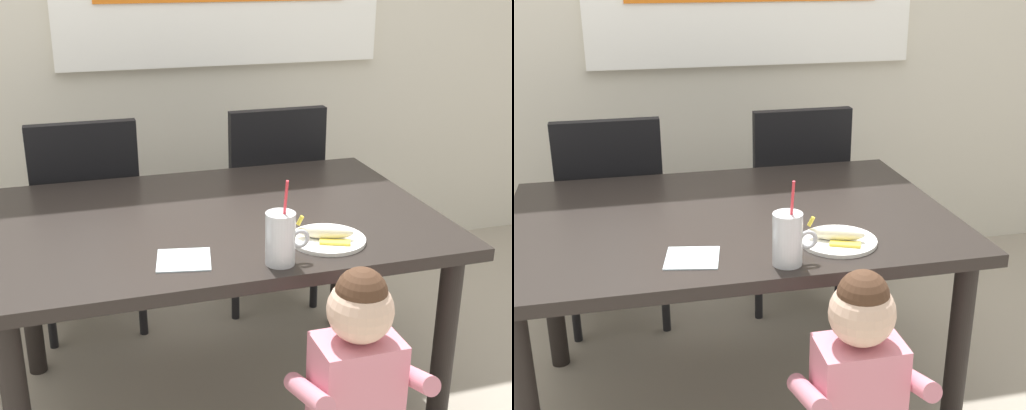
# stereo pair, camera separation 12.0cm
# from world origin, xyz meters

# --- Properties ---
(ground_plane) EXTENTS (24.00, 24.00, 0.00)m
(ground_plane) POSITION_xyz_m (0.00, 0.00, 0.00)
(ground_plane) COLOR #9E9384
(dining_table) EXTENTS (1.45, 0.99, 0.75)m
(dining_table) POSITION_xyz_m (0.00, 0.00, 0.66)
(dining_table) COLOR black
(dining_table) RESTS_ON ground
(dining_chair_left) EXTENTS (0.44, 0.45, 0.96)m
(dining_chair_left) POSITION_xyz_m (-0.39, 0.68, 0.54)
(dining_chair_left) COLOR black
(dining_chair_left) RESTS_ON ground
(dining_chair_right) EXTENTS (0.44, 0.45, 0.96)m
(dining_chair_right) POSITION_xyz_m (0.41, 0.70, 0.54)
(dining_chair_right) COLOR black
(dining_chair_right) RESTS_ON ground
(toddler_standing) EXTENTS (0.33, 0.24, 0.84)m
(toddler_standing) POSITION_xyz_m (0.21, -0.67, 0.53)
(toddler_standing) COLOR #3F4760
(toddler_standing) RESTS_ON ground
(milk_cup) EXTENTS (0.13, 0.08, 0.25)m
(milk_cup) POSITION_xyz_m (0.09, -0.41, 0.82)
(milk_cup) COLOR silver
(milk_cup) RESTS_ON dining_table
(snack_plate) EXTENTS (0.23, 0.23, 0.01)m
(snack_plate) POSITION_xyz_m (0.27, -0.30, 0.76)
(snack_plate) COLOR white
(snack_plate) RESTS_ON dining_table
(peeled_banana) EXTENTS (0.17, 0.14, 0.07)m
(peeled_banana) POSITION_xyz_m (0.27, -0.31, 0.78)
(peeled_banana) COLOR #F4EAC6
(peeled_banana) RESTS_ON snack_plate
(paper_napkin) EXTENTS (0.18, 0.18, 0.00)m
(paper_napkin) POSITION_xyz_m (-0.16, -0.32, 0.75)
(paper_napkin) COLOR silver
(paper_napkin) RESTS_ON dining_table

